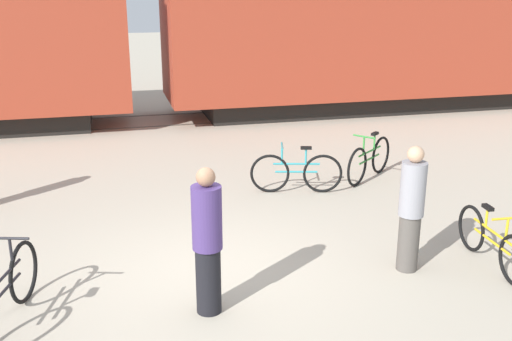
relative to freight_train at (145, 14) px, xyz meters
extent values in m
plane|color=#B2A893|center=(0.00, -9.53, -2.91)|extent=(80.00, 80.00, 0.00)
cube|color=black|center=(7.28, 0.00, -2.63)|extent=(11.35, 2.19, 0.55)
cube|color=#9E3823|center=(7.28, 0.00, -0.57)|extent=(13.51, 2.92, 3.58)
cube|color=#4C4238|center=(0.00, -0.72, -2.90)|extent=(40.06, 0.07, 0.01)
cube|color=#4C4238|center=(0.00, 0.72, -2.90)|extent=(40.06, 0.07, 0.01)
torus|color=black|center=(-2.30, -9.62, -2.53)|extent=(0.26, 0.75, 0.77)
cylinder|color=black|center=(-2.45, -10.15, -2.33)|extent=(0.30, 0.93, 0.04)
cylinder|color=black|center=(-2.45, -10.15, -2.49)|extent=(0.28, 0.85, 0.04)
cylinder|color=black|center=(-2.37, -9.86, -2.15)|extent=(0.04, 0.04, 0.36)
cylinder|color=black|center=(-2.37, -9.86, -1.97)|extent=(0.45, 0.16, 0.03)
torus|color=black|center=(1.66, -6.55, -2.54)|extent=(0.72, 0.23, 0.73)
torus|color=black|center=(2.61, -6.80, -2.54)|extent=(0.72, 0.23, 0.73)
cylinder|color=teal|center=(2.13, -6.68, -2.36)|extent=(0.84, 0.25, 0.04)
cylinder|color=teal|center=(2.13, -6.68, -2.51)|extent=(0.76, 0.23, 0.04)
cylinder|color=teal|center=(2.30, -6.72, -2.20)|extent=(0.04, 0.04, 0.31)
cube|color=black|center=(2.30, -6.72, -2.05)|extent=(0.21, 0.13, 0.05)
cylinder|color=teal|center=(1.88, -6.61, -2.19)|extent=(0.04, 0.04, 0.34)
cylinder|color=teal|center=(1.88, -6.61, -2.02)|extent=(0.15, 0.45, 0.03)
torus|color=black|center=(3.83, -9.68, -2.57)|extent=(0.10, 0.68, 0.68)
cylinder|color=gold|center=(3.79, -10.21, -2.40)|extent=(0.10, 0.94, 0.04)
cylinder|color=gold|center=(3.79, -10.21, -2.54)|extent=(0.09, 0.86, 0.04)
cylinder|color=gold|center=(3.81, -10.02, -2.26)|extent=(0.04, 0.04, 0.28)
cube|color=black|center=(3.81, -10.02, -2.12)|extent=(0.09, 0.20, 0.05)
cylinder|color=gold|center=(3.77, -10.50, -2.24)|extent=(0.04, 0.04, 0.31)
cylinder|color=gold|center=(3.77, -10.50, -2.09)|extent=(0.46, 0.06, 0.03)
torus|color=black|center=(3.37, -6.62, -2.53)|extent=(0.62, 0.52, 0.76)
torus|color=black|center=(4.17, -5.96, -2.53)|extent=(0.62, 0.52, 0.76)
cylinder|color=#338C38|center=(3.77, -6.29, -2.34)|extent=(0.73, 0.61, 0.04)
cylinder|color=#338C38|center=(3.77, -6.29, -2.50)|extent=(0.66, 0.56, 0.04)
cylinder|color=#338C38|center=(3.91, -6.17, -2.18)|extent=(0.04, 0.04, 0.32)
cube|color=black|center=(3.91, -6.17, -2.02)|extent=(0.21, 0.19, 0.05)
cylinder|color=#338C38|center=(3.55, -6.47, -2.16)|extent=(0.04, 0.04, 0.35)
cylinder|color=#338C38|center=(3.55, -6.47, -1.98)|extent=(0.32, 0.38, 0.03)
cylinder|color=#514C47|center=(2.64, -10.02, -2.51)|extent=(0.28, 0.28, 0.79)
cylinder|color=gray|center=(2.64, -10.02, -1.75)|extent=(0.33, 0.33, 0.73)
sphere|color=tan|center=(2.64, -10.02, -1.28)|extent=(0.22, 0.22, 0.22)
cylinder|color=black|center=(-0.16, -10.43, -2.50)|extent=(0.30, 0.30, 0.82)
cylinder|color=#473370|center=(-0.16, -10.43, -1.71)|extent=(0.35, 0.35, 0.75)
sphere|color=#A37556|center=(-0.16, -10.43, -1.23)|extent=(0.22, 0.22, 0.22)
camera|label=1|loc=(-1.17, -16.67, 0.85)|focal=42.00mm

